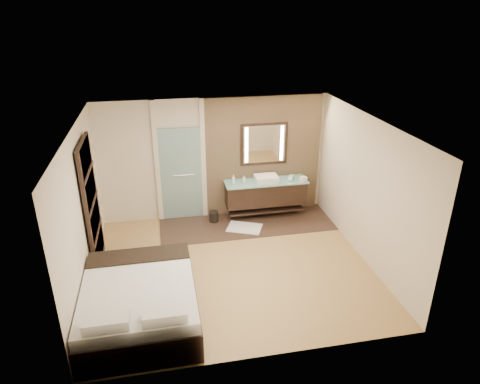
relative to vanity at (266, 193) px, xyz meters
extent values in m
plane|color=#A78246|center=(-1.10, -1.92, -0.58)|extent=(5.00, 5.00, 0.00)
cube|color=#34231C|center=(-0.50, -0.32, -0.57)|extent=(3.80, 1.30, 0.01)
cube|color=tan|center=(0.00, 0.29, 0.77)|extent=(2.60, 0.08, 2.70)
cube|color=black|center=(0.00, 0.00, -0.01)|extent=(1.80, 0.50, 0.50)
cube|color=black|center=(0.00, 0.00, -0.40)|extent=(1.71, 0.45, 0.04)
cube|color=#8FDAD3|center=(0.00, -0.02, 0.27)|extent=(1.85, 0.55, 0.03)
cube|color=white|center=(0.00, -0.02, 0.35)|extent=(0.50, 0.38, 0.13)
cylinder|color=silver|center=(0.00, 0.17, 0.37)|extent=(0.03, 0.03, 0.18)
cylinder|color=silver|center=(0.00, 0.13, 0.45)|extent=(0.02, 0.10, 0.02)
cube|color=black|center=(0.00, 0.24, 1.07)|extent=(1.06, 0.03, 0.96)
cube|color=white|center=(0.00, 0.23, 1.07)|extent=(0.94, 0.01, 0.84)
cube|color=beige|center=(-0.40, 0.22, 1.07)|extent=(0.07, 0.01, 0.80)
cube|color=beige|center=(0.40, 0.22, 1.07)|extent=(0.07, 0.01, 0.80)
cube|color=#B7E8E5|center=(-1.85, 0.28, 0.47)|extent=(0.90, 0.05, 2.10)
cylinder|color=silver|center=(-1.80, 0.23, 0.47)|extent=(0.45, 0.03, 0.03)
cube|color=beige|center=(-2.35, 0.29, 0.77)|extent=(0.10, 0.08, 2.70)
cube|color=beige|center=(-1.35, 0.29, 0.77)|extent=(0.10, 0.08, 2.70)
cube|color=black|center=(-3.53, -1.32, 0.62)|extent=(0.06, 1.20, 2.40)
cube|color=beige|center=(-3.51, -1.32, -0.21)|extent=(0.02, 1.06, 0.52)
cube|color=beige|center=(-3.51, -1.32, 0.38)|extent=(0.02, 1.06, 0.52)
cube|color=beige|center=(-3.51, -1.32, 0.96)|extent=(0.02, 1.06, 0.52)
cube|color=beige|center=(-3.51, -1.32, 1.55)|extent=(0.02, 1.06, 0.52)
cube|color=black|center=(-2.75, -3.07, -0.35)|extent=(1.70, 2.13, 0.47)
cube|color=silver|center=(-2.75, -3.07, -0.02)|extent=(1.65, 2.07, 0.19)
cube|color=black|center=(-2.75, -2.27, 0.08)|extent=(1.65, 0.48, 0.04)
cube|color=silver|center=(-3.12, -3.92, 0.16)|extent=(0.58, 0.32, 0.15)
cube|color=silver|center=(-2.38, -3.92, 0.16)|extent=(0.58, 0.32, 0.15)
cube|color=white|center=(-0.59, -0.51, -0.56)|extent=(0.86, 0.75, 0.02)
cylinder|color=black|center=(-1.20, -0.07, -0.45)|extent=(0.26, 0.26, 0.25)
cube|color=white|center=(0.82, -0.16, 0.33)|extent=(0.15, 0.15, 0.10)
imported|color=silver|center=(-0.74, -0.03, 0.39)|extent=(0.09, 0.09, 0.21)
imported|color=#B2B2B2|center=(-0.50, -0.01, 0.37)|extent=(0.08, 0.08, 0.16)
imported|color=#C2F4EB|center=(0.53, -0.11, 0.36)|extent=(0.15, 0.15, 0.16)
imported|color=silver|center=(0.59, 0.01, 0.33)|extent=(0.14, 0.14, 0.09)
camera|label=1|loc=(-2.28, -8.52, 3.91)|focal=32.00mm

